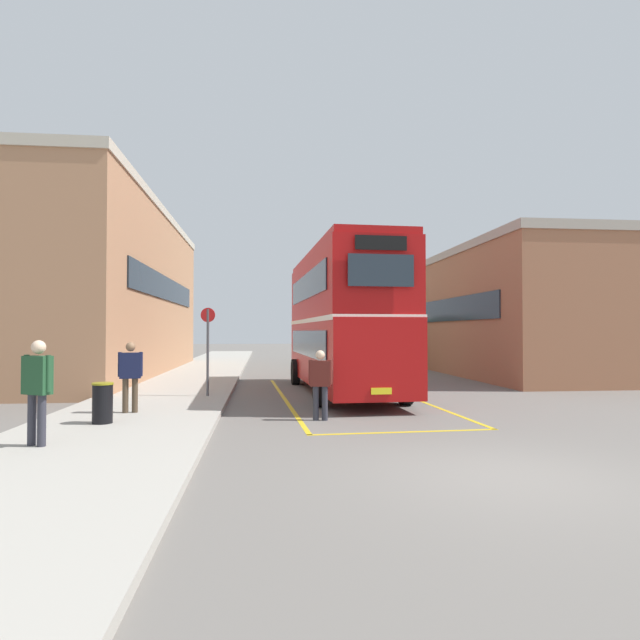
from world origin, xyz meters
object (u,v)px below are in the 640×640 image
(double_decker_bus, at_px, (341,319))
(single_deck_bus, at_px, (360,338))
(pedestrian_boarding, at_px, (320,380))
(pedestrian_waiting_near, at_px, (130,372))
(litter_bin, at_px, (103,403))
(bus_stop_sign, at_px, (208,343))
(pedestrian_waiting_far, at_px, (37,384))

(double_decker_bus, relative_size, single_deck_bus, 1.15)
(double_decker_bus, height_order, single_deck_bus, double_decker_bus)
(pedestrian_boarding, relative_size, pedestrian_waiting_near, 0.97)
(litter_bin, bearing_deg, bus_stop_sign, 69.54)
(single_deck_bus, height_order, bus_stop_sign, single_deck_bus)
(pedestrian_boarding, xyz_separation_m, pedestrian_waiting_near, (-4.52, 0.76, 0.17))
(single_deck_bus, height_order, pedestrian_waiting_near, single_deck_bus)
(pedestrian_waiting_far, bearing_deg, litter_bin, 78.44)
(single_deck_bus, xyz_separation_m, pedestrian_boarding, (-5.01, -21.93, -0.69))
(double_decker_bus, xyz_separation_m, pedestrian_boarding, (-1.31, -5.39, -1.56))
(litter_bin, height_order, bus_stop_sign, bus_stop_sign)
(litter_bin, bearing_deg, pedestrian_waiting_near, 81.40)
(bus_stop_sign, bearing_deg, litter_bin, -110.46)
(pedestrian_waiting_near, bearing_deg, bus_stop_sign, 64.61)
(pedestrian_waiting_near, relative_size, litter_bin, 1.97)
(double_decker_bus, height_order, bus_stop_sign, double_decker_bus)
(double_decker_bus, height_order, pedestrian_boarding, double_decker_bus)
(pedestrian_waiting_far, bearing_deg, double_decker_bus, 51.87)
(pedestrian_boarding, height_order, pedestrian_waiting_near, pedestrian_waiting_near)
(pedestrian_boarding, distance_m, pedestrian_waiting_near, 4.59)
(pedestrian_waiting_far, relative_size, litter_bin, 2.09)
(pedestrian_waiting_near, distance_m, bus_stop_sign, 3.58)
(single_deck_bus, height_order, pedestrian_boarding, single_deck_bus)
(pedestrian_waiting_near, bearing_deg, single_deck_bus, 65.77)
(double_decker_bus, distance_m, pedestrian_boarding, 5.76)
(pedestrian_waiting_near, height_order, litter_bin, pedestrian_waiting_near)
(double_decker_bus, distance_m, litter_bin, 8.80)
(single_deck_bus, relative_size, pedestrian_boarding, 5.37)
(single_deck_bus, distance_m, bus_stop_sign, 19.70)
(pedestrian_boarding, xyz_separation_m, litter_bin, (-4.74, -0.70, -0.38))
(single_deck_bus, bearing_deg, litter_bin, -113.31)
(pedestrian_waiting_near, xyz_separation_m, litter_bin, (-0.22, -1.46, -0.55))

